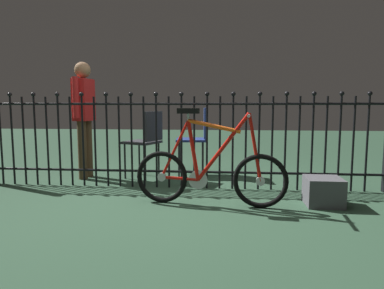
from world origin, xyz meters
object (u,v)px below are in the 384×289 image
chair_navy (197,134)px  chair_charcoal (147,137)px  display_crate (323,191)px  person_visitor (84,111)px  bicycle (210,172)px

chair_navy → chair_charcoal: size_ratio=1.05×
chair_navy → display_crate: chair_navy is taller
person_visitor → display_crate: size_ratio=4.50×
bicycle → chair_charcoal: 1.44m
bicycle → person_visitor: bearing=146.5°
chair_charcoal → person_visitor: (-0.81, -0.04, 0.34)m
bicycle → chair_charcoal: (-0.85, 1.14, 0.22)m
bicycle → display_crate: size_ratio=4.35×
bicycle → chair_charcoal: size_ratio=1.66×
chair_navy → chair_charcoal: (-0.63, -0.31, -0.02)m
chair_navy → person_visitor: bearing=-166.1°
person_visitor → chair_navy: bearing=13.9°
bicycle → chair_charcoal: bearing=126.8°
chair_charcoal → person_visitor: 0.88m
chair_navy → display_crate: bearing=-46.0°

